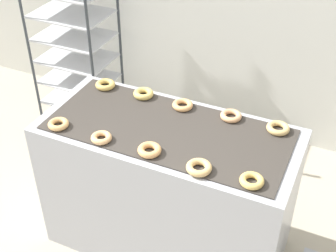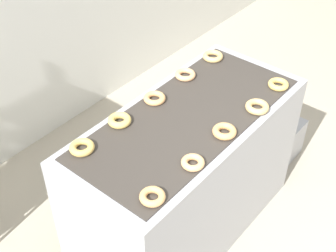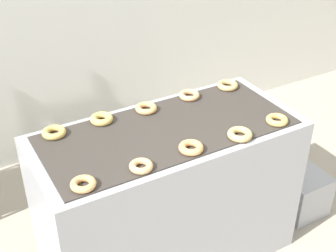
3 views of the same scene
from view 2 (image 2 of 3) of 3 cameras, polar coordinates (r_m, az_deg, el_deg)
name	(u,v)px [view 2 (image 2 of 3)]	position (r m, az deg, el deg)	size (l,w,h in m)	color
fryer_machine	(186,176)	(2.96, 2.26, -6.16)	(1.53, 0.70, 0.97)	#A8AAB2
glaze_bin	(277,138)	(3.81, 13.20, -1.40)	(0.31, 0.32, 0.32)	#A8AAB2
donut_near_leftmost	(152,197)	(2.17, -1.91, -8.60)	(0.12, 0.12, 0.03)	tan
donut_near_left	(193,163)	(2.33, 3.05, -4.47)	(0.12, 0.12, 0.03)	#E9AF72
donut_near_center	(225,131)	(2.52, 6.95, -0.60)	(0.13, 0.13, 0.04)	#E6A663
donut_near_right	(257,107)	(2.71, 10.82, 2.31)	(0.14, 0.14, 0.04)	#E0B46E
donut_near_rightmost	(278,84)	(2.92, 13.30, 4.96)	(0.13, 0.13, 0.03)	#E0B85E
donut_far_leftmost	(82,147)	(2.44, -10.46, -2.58)	(0.13, 0.13, 0.04)	#D6B05B
donut_far_left	(119,120)	(2.58, -5.94, 0.70)	(0.13, 0.13, 0.04)	#DDBC61
donut_far_center	(155,98)	(2.73, -1.65, 3.41)	(0.13, 0.13, 0.03)	#E7A868
donut_far_right	(185,75)	(2.94, 2.12, 6.27)	(0.13, 0.13, 0.03)	#E6A772
donut_far_rightmost	(213,56)	(3.13, 5.49, 8.46)	(0.13, 0.13, 0.04)	#DCB46D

